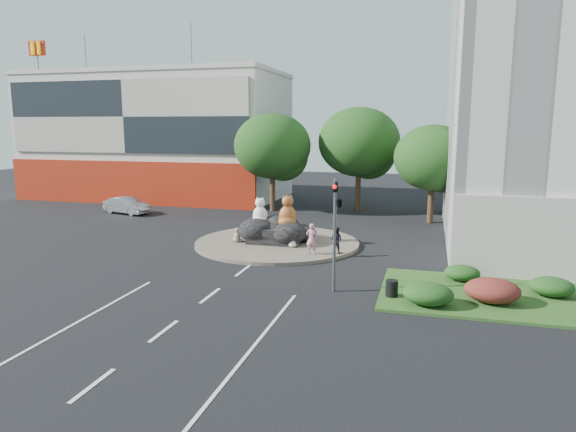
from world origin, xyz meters
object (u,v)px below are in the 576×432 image
object	(u,v)px
kitten_white	(293,240)
parked_car	(127,205)
pedestrian_pink	(312,239)
kitten_calico	(237,234)
cat_white	(260,211)
pedestrian_dark	(336,240)
cat_tabby	(288,211)
litter_bin	(392,288)

from	to	relation	value
kitten_white	parked_car	distance (m)	18.62
parked_car	pedestrian_pink	bearing A→B (deg)	-104.19
kitten_calico	cat_white	bearing A→B (deg)	78.08
pedestrian_pink	pedestrian_dark	xyz separation A→B (m)	(1.26, 0.58, -0.11)
kitten_white	pedestrian_dark	bearing A→B (deg)	-44.65
cat_tabby	pedestrian_pink	xyz separation A→B (m)	(2.11, -2.63, -1.06)
cat_white	pedestrian_dark	world-z (taller)	cat_white
pedestrian_pink	parked_car	bearing A→B (deg)	-28.97
cat_white	pedestrian_dark	size ratio (longest dim) A/B	1.18
kitten_white	parked_car	bearing A→B (deg)	122.73
pedestrian_dark	parked_car	distance (m)	21.34
parked_car	pedestrian_dark	bearing A→B (deg)	-101.18
pedestrian_dark	pedestrian_pink	bearing A→B (deg)	37.71
pedestrian_dark	parked_car	size ratio (longest dim) A/B	0.36
cat_white	kitten_calico	size ratio (longest dim) A/B	1.95
kitten_white	pedestrian_dark	distance (m)	2.79
pedestrian_pink	pedestrian_dark	distance (m)	1.39
kitten_white	litter_bin	world-z (taller)	kitten_white
pedestrian_pink	cat_tabby	bearing A→B (deg)	-51.37
kitten_white	litter_bin	xyz separation A→B (m)	(6.21, -7.11, -0.18)
pedestrian_pink	litter_bin	world-z (taller)	pedestrian_pink
cat_white	pedestrian_pink	xyz separation A→B (m)	(3.96, -2.90, -0.92)
pedestrian_pink	litter_bin	size ratio (longest dim) A/B	2.49
cat_white	parked_car	distance (m)	15.69
cat_tabby	kitten_white	world-z (taller)	cat_tabby
cat_tabby	kitten_calico	distance (m)	3.42
kitten_white	pedestrian_pink	world-z (taller)	pedestrian_pink
cat_tabby	pedestrian_dark	size ratio (longest dim) A/B	1.36
cat_white	litter_bin	size ratio (longest dim) A/B	2.56
kitten_white	pedestrian_dark	world-z (taller)	pedestrian_dark
cat_white	pedestrian_pink	distance (m)	4.99
pedestrian_pink	parked_car	distance (m)	20.50
kitten_calico	kitten_white	bearing A→B (deg)	25.10
kitten_calico	parked_car	distance (m)	15.24
cat_white	kitten_calico	world-z (taller)	cat_white
pedestrian_dark	cat_tabby	bearing A→B (deg)	-18.45
cat_white	kitten_white	size ratio (longest dim) A/B	1.99
kitten_calico	litter_bin	bearing A→B (deg)	-5.38
pedestrian_pink	cat_white	bearing A→B (deg)	-36.30
kitten_calico	parked_car	bearing A→B (deg)	179.73
cat_white	litter_bin	world-z (taller)	cat_white
pedestrian_pink	pedestrian_dark	size ratio (longest dim) A/B	1.15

